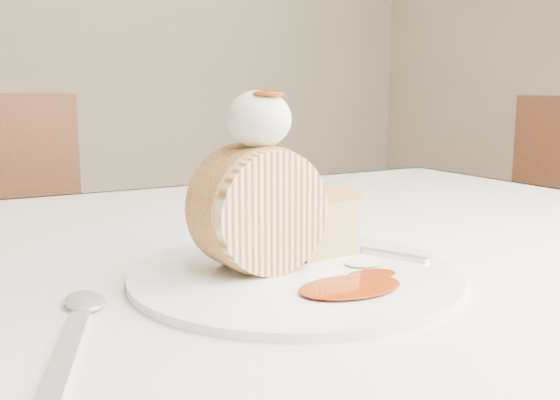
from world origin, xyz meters
TOP-DOWN VIEW (x-y plane):
  - table at (0.00, 0.20)m, footprint 1.40×0.90m
  - plate at (0.03, 0.06)m, footprint 0.33×0.33m
  - roulade_slice at (-0.00, 0.08)m, footprint 0.12×0.07m
  - cake_chunk at (0.08, 0.10)m, footprint 0.07×0.07m
  - whipped_cream at (-0.00, 0.08)m, footprint 0.06×0.06m
  - caramel_drizzle at (0.00, 0.07)m, footprint 0.03×0.02m
  - caramel_pool at (0.04, -0.01)m, footprint 0.10×0.07m
  - fork at (0.12, 0.08)m, footprint 0.10×0.17m
  - spoon at (-0.19, -0.01)m, footprint 0.08×0.18m

SIDE VIEW (x-z plane):
  - table at x=0.00m, z-range 0.29..1.04m
  - spoon at x=-0.19m, z-range 0.75..0.75m
  - plate at x=0.03m, z-range 0.75..0.76m
  - fork at x=0.12m, z-range 0.76..0.76m
  - caramel_pool at x=0.04m, z-range 0.76..0.76m
  - cake_chunk at x=0.08m, z-range 0.76..0.81m
  - roulade_slice at x=0.00m, z-range 0.76..0.87m
  - whipped_cream at x=0.00m, z-range 0.87..0.92m
  - caramel_drizzle at x=0.00m, z-range 0.92..0.93m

